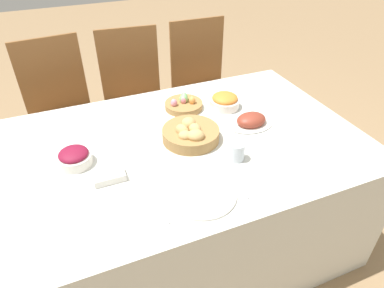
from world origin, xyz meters
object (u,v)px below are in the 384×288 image
(carrot_bowl, at_px, (225,101))
(spoon, at_px, (244,182))
(dinner_plate, at_px, (202,194))
(fork, at_px, (163,206))
(chair_far_left, at_px, (62,110))
(egg_basket, at_px, (184,104))
(drinking_cup, at_px, (237,152))
(knife, at_px, (238,184))
(chair_far_right, at_px, (202,84))
(beet_salad_bowl, at_px, (74,157))
(ham_platter, at_px, (251,121))
(butter_dish, at_px, (109,176))
(bread_basket, at_px, (191,134))
(chair_far_center, at_px, (135,97))

(carrot_bowl, distance_m, spoon, 0.63)
(dinner_plate, bearing_deg, fork, 180.00)
(chair_far_left, bearing_deg, dinner_plate, -76.62)
(egg_basket, xyz_separation_m, drinking_cup, (0.05, -0.52, 0.02))
(chair_far_left, bearing_deg, knife, -70.38)
(chair_far_right, relative_size, beet_salad_bowl, 6.47)
(chair_far_right, distance_m, drinking_cup, 1.20)
(ham_platter, height_order, knife, ham_platter)
(chair_far_left, distance_m, drinking_cup, 1.35)
(chair_far_right, distance_m, butter_dish, 1.39)
(chair_far_left, distance_m, chair_far_right, 1.03)
(butter_dish, bearing_deg, knife, -26.02)
(egg_basket, height_order, knife, egg_basket)
(beet_salad_bowl, relative_size, fork, 0.85)
(carrot_bowl, bearing_deg, ham_platter, -79.17)
(knife, bearing_deg, drinking_cup, 66.12)
(chair_far_right, relative_size, carrot_bowl, 5.86)
(spoon, height_order, butter_dish, butter_dish)
(spoon, bearing_deg, ham_platter, 53.89)
(chair_far_left, bearing_deg, spoon, -69.30)
(bread_basket, bearing_deg, ham_platter, 1.08)
(chair_far_left, bearing_deg, chair_far_center, -6.15)
(drinking_cup, bearing_deg, chair_far_right, 73.33)
(egg_basket, bearing_deg, knife, -92.04)
(egg_basket, relative_size, spoon, 1.18)
(knife, bearing_deg, dinner_plate, -177.68)
(chair_far_center, height_order, carrot_bowl, chair_far_center)
(egg_basket, xyz_separation_m, spoon, (0.01, -0.68, -0.02))
(knife, bearing_deg, bread_basket, 101.50)
(spoon, bearing_deg, bread_basket, 101.33)
(chair_far_right, distance_m, fork, 1.49)
(chair_far_left, xyz_separation_m, knife, (0.62, -1.28, 0.20))
(chair_far_center, height_order, knife, chair_far_center)
(egg_basket, height_order, fork, egg_basket)
(spoon, bearing_deg, chair_far_center, 94.40)
(chair_far_right, height_order, fork, chair_far_right)
(fork, bearing_deg, egg_basket, 64.81)
(beet_salad_bowl, bearing_deg, fork, -55.37)
(beet_salad_bowl, xyz_separation_m, spoon, (0.63, -0.40, -0.03))
(chair_far_left, relative_size, dinner_plate, 3.55)
(ham_platter, distance_m, carrot_bowl, 0.22)
(chair_far_left, bearing_deg, drinking_cup, -64.62)
(ham_platter, height_order, dinner_plate, ham_platter)
(carrot_bowl, xyz_separation_m, fork, (-0.57, -0.60, -0.04))
(dinner_plate, height_order, drinking_cup, drinking_cup)
(beet_salad_bowl, xyz_separation_m, butter_dish, (0.12, -0.16, -0.02))
(chair_far_left, distance_m, beet_salad_bowl, 0.91)
(egg_basket, distance_m, drinking_cup, 0.53)
(ham_platter, distance_m, fork, 0.72)
(chair_far_left, height_order, knife, chair_far_left)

